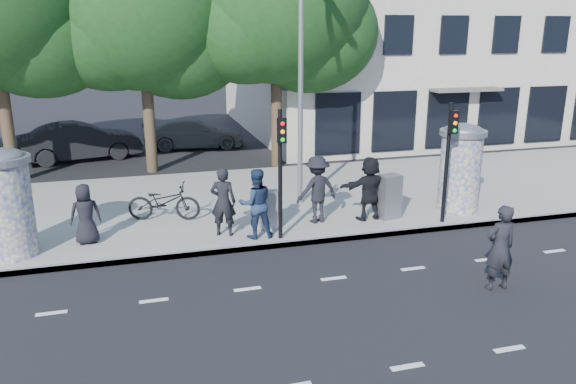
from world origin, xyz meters
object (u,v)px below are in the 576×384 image
object	(u,v)px
ped_a	(85,214)
traffic_pole_far	(449,151)
street_lamp	(301,52)
cabinet_right	(389,197)
ped_c	(256,203)
man_road	(500,248)
ped_d	(317,189)
ped_b	(223,202)
car_right	(194,133)
car_mid	(80,141)
bicycle	(164,202)
ad_column_left	(5,201)
ped_f	(370,188)
cabinet_left	(269,210)
ad_column_right	(460,166)
traffic_pole_near	(281,162)

from	to	relation	value
ped_a	traffic_pole_far	bearing A→B (deg)	165.59
street_lamp	cabinet_right	xyz separation A→B (m)	(2.05, -2.05, -4.00)
ped_c	man_road	size ratio (longest dim) A/B	0.98
ped_d	cabinet_right	xyz separation A→B (m)	(2.12, -0.23, -0.32)
ped_b	car_right	size ratio (longest dim) A/B	0.40
street_lamp	man_road	size ratio (longest dim) A/B	4.18
ped_a	ped_d	world-z (taller)	ped_d
ped_c	ped_a	bearing A→B (deg)	-10.36
street_lamp	ped_c	xyz separation A→B (m)	(-2.00, -2.55, -3.71)
car_mid	bicycle	bearing A→B (deg)	-175.51
ad_column_left	street_lamp	distance (m)	8.90
ad_column_left	car_right	world-z (taller)	ad_column_left
man_road	car_right	world-z (taller)	man_road
ped_a	ped_f	xyz separation A→B (m)	(7.73, -0.20, 0.14)
ped_f	bicycle	bearing A→B (deg)	-19.47
cabinet_right	ped_d	bearing A→B (deg)	161.04
cabinet_left	car_mid	world-z (taller)	car_mid
ad_column_left	ped_b	bearing A→B (deg)	-0.31
ped_b	ped_f	world-z (taller)	ped_b
car_right	ped_d	bearing A→B (deg)	-165.53
traffic_pole_far	cabinet_right	world-z (taller)	traffic_pole_far
ad_column_right	ped_f	xyz separation A→B (m)	(-2.95, -0.07, -0.46)
ped_b	bicycle	distance (m)	2.27
ad_column_right	ped_b	world-z (taller)	ad_column_right
traffic_pole_near	man_road	size ratio (longest dim) A/B	1.78
ad_column_left	ped_b	distance (m)	5.22
ad_column_right	ped_c	world-z (taller)	ad_column_right
cabinet_left	cabinet_right	world-z (taller)	cabinet_right
traffic_pole_near	bicycle	distance (m)	4.01
ad_column_left	car_mid	bearing A→B (deg)	85.56
ped_d	man_road	size ratio (longest dim) A/B	1.01
ped_d	car_mid	distance (m)	12.89
traffic_pole_far	ped_f	world-z (taller)	traffic_pole_far
cabinet_left	ped_b	bearing A→B (deg)	-168.75
ad_column_left	man_road	world-z (taller)	ad_column_left
man_road	car_mid	bearing A→B (deg)	-58.45
ped_f	cabinet_left	size ratio (longest dim) A/B	1.75
bicycle	ad_column_left	bearing A→B (deg)	129.35
traffic_pole_near	cabinet_left	distance (m)	1.78
ped_f	car_right	world-z (taller)	ped_f
ad_column_left	bicycle	distance (m)	4.19
cabinet_left	ped_f	bearing A→B (deg)	2.54
traffic_pole_far	man_road	distance (m)	4.14
ped_c	ped_d	size ratio (longest dim) A/B	0.97
street_lamp	ped_b	distance (m)	5.13
traffic_pole_far	ped_b	distance (m)	6.34
bicycle	traffic_pole_near	bearing A→B (deg)	-114.43
ped_b	cabinet_right	bearing A→B (deg)	-158.30
traffic_pole_far	ped_b	size ratio (longest dim) A/B	1.83
ad_column_left	car_right	xyz separation A→B (m)	(5.84, 12.45, -0.86)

